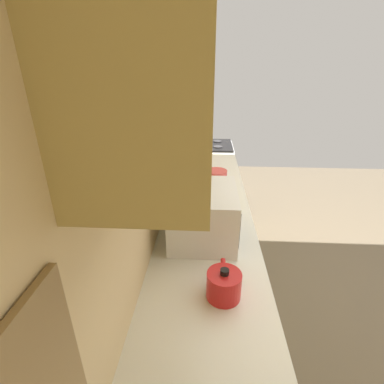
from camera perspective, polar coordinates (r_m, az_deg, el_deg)
name	(u,v)px	position (r m, az deg, el deg)	size (l,w,h in m)	color
ground_plane	(340,299)	(2.90, 27.85, -18.65)	(6.86, 6.86, 0.00)	brown
wall_back	(156,146)	(2.00, -7.26, 9.36)	(4.41, 0.12, 2.67)	beige
counter_run	(205,286)	(2.06, 2.62, -18.50)	(3.51, 0.63, 0.89)	tan
upper_cabinets	(180,53)	(1.52, -2.45, 26.45)	(2.08, 0.31, 0.70)	tan
oven_range	(208,176)	(3.83, 3.29, 3.21)	(0.62, 0.64, 1.07)	#B7BABF
microwave	(204,214)	(1.67, 2.37, -4.47)	(0.47, 0.39, 0.31)	white
bowl	(217,173)	(2.62, 5.02, 3.77)	(0.19, 0.19, 0.07)	#D84C47
kettle	(224,285)	(1.33, 6.49, -18.25)	(0.21, 0.16, 0.15)	red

